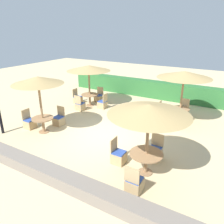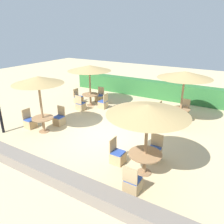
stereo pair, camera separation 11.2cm
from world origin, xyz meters
name	(u,v)px [view 1 (the left image)]	position (x,y,z in m)	size (l,w,h in m)	color
ground_plane	(105,134)	(0.00, 0.00, 0.00)	(40.00, 40.00, 0.00)	#D1BA8C
hedge_row	(156,90)	(0.00, 6.57, 0.58)	(13.00, 0.70, 1.15)	#2D6B33
stone_border	(47,172)	(0.00, -3.56, 0.20)	(10.00, 0.56, 0.41)	slate
parasol_front_left	(38,81)	(-2.62, -1.23, 2.44)	(2.22, 2.22, 2.62)	#93704C
round_table_front_left	(43,121)	(-2.62, -1.23, 0.54)	(0.97, 0.97, 0.71)	#93704C
patio_chair_front_left_north	(59,120)	(-2.56, -0.27, 0.26)	(0.46, 0.46, 0.93)	tan
patio_chair_front_left_west	(30,123)	(-3.52, -1.26, 0.26)	(0.46, 0.46, 0.93)	tan
parasol_back_right	(184,75)	(2.52, 3.17, 2.45)	(2.61, 2.61, 2.63)	#93704C
round_table_back_right	(180,112)	(2.52, 3.17, 0.56)	(0.94, 0.94, 0.74)	#93704C
patio_chair_back_right_west	(162,114)	(1.62, 3.19, 0.26)	(0.46, 0.46, 0.93)	tan
patio_chair_back_right_south	(175,123)	(2.55, 2.29, 0.26)	(0.46, 0.46, 0.93)	tan
patio_chair_back_right_north	(183,111)	(2.50, 4.13, 0.26)	(0.46, 0.46, 0.93)	tan
parasol_back_left	(89,68)	(-2.96, 2.92, 2.33)	(2.59, 2.59, 2.50)	#93704C
round_table_back_left	(90,97)	(-2.96, 2.92, 0.57)	(1.04, 1.04, 0.72)	#93704C
patio_chair_back_left_east	(102,104)	(-2.01, 2.89, 0.26)	(0.46, 0.46, 0.93)	tan
patio_chair_back_left_north	(99,98)	(-2.94, 3.88, 0.26)	(0.46, 0.46, 0.93)	tan
patio_chair_back_left_south	(80,106)	(-2.98, 1.94, 0.26)	(0.46, 0.46, 0.93)	tan
patio_chair_back_left_west	(78,99)	(-3.91, 2.88, 0.26)	(0.46, 0.46, 0.93)	tan
parasol_front_right	(149,110)	(2.65, -1.71, 2.26)	(2.56, 2.56, 2.43)	#93704C
round_table_front_right	(146,157)	(2.65, -1.71, 0.59)	(1.10, 1.10, 0.75)	#93704C
patio_chair_front_right_west	(118,156)	(1.59, -1.65, 0.26)	(0.46, 0.46, 0.93)	tan
patio_chair_front_right_north	(155,152)	(2.63, -0.73, 0.26)	(0.46, 0.46, 0.93)	tan
patio_chair_front_right_south	(134,184)	(2.70, -2.71, 0.26)	(0.46, 0.46, 0.93)	tan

